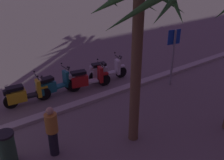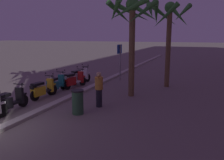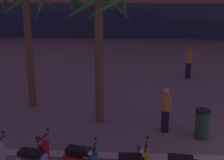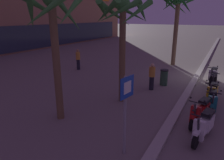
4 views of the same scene
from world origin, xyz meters
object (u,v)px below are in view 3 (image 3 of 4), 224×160
at_px(litter_bin, 202,124).
at_px(pedestrian_window_shopping, 166,109).
at_px(palm_tree_far_corner, 26,12).
at_px(pedestrian_by_palm_tree, 189,62).
at_px(palm_tree_mid_walkway, 98,15).

bearing_deg(litter_bin, pedestrian_window_shopping, 161.05).
xyz_separation_m(palm_tree_far_corner, pedestrian_by_palm_tree, (6.77, 4.35, -2.85)).
relative_size(palm_tree_mid_walkway, litter_bin, 4.99).
distance_m(pedestrian_window_shopping, litter_bin, 1.23).
height_order(palm_tree_mid_walkway, pedestrian_window_shopping, palm_tree_mid_walkway).
height_order(pedestrian_window_shopping, litter_bin, pedestrian_window_shopping).
relative_size(pedestrian_by_palm_tree, litter_bin, 1.67).
relative_size(pedestrian_window_shopping, pedestrian_by_palm_tree, 0.95).
xyz_separation_m(palm_tree_far_corner, pedestrian_window_shopping, (5.06, -2.08, -2.90)).
distance_m(palm_tree_far_corner, pedestrian_by_palm_tree, 8.54).
xyz_separation_m(pedestrian_window_shopping, litter_bin, (1.12, -0.39, -0.30)).
distance_m(palm_tree_far_corner, palm_tree_mid_walkway, 3.09).
bearing_deg(pedestrian_by_palm_tree, pedestrian_window_shopping, -104.92).
height_order(pedestrian_by_palm_tree, litter_bin, pedestrian_by_palm_tree).
bearing_deg(palm_tree_far_corner, pedestrian_window_shopping, -22.40).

